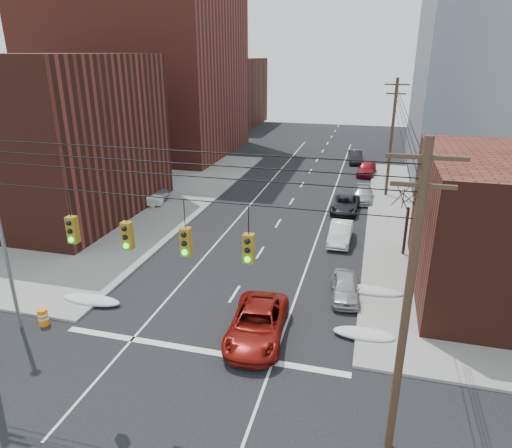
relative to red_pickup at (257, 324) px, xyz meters
The scene contains 24 objects.
sidewalk_nw 34.86m from the red_pickup, 147.33° to the left, with size 40.00×40.00×0.15m, color gray.
building_brick_tall 49.81m from the red_pickup, 123.49° to the left, with size 24.00×20.00×30.00m, color maroon.
building_brick_near 28.57m from the red_pickup, 150.43° to the left, with size 20.00×16.00×13.00m, color #451D14.
building_brick_far 71.85m from the red_pickup, 113.30° to the left, with size 22.00×18.00×12.00m, color #451D14.
building_glass 66.29m from the red_pickup, 70.69° to the left, with size 20.00×18.00×22.00m, color gray.
utility_pole_right 9.48m from the red_pickup, 40.11° to the right, with size 2.20×0.28×11.00m.
utility_pole_far 27.01m from the red_pickup, 76.58° to the left, with size 2.20×0.28×11.00m.
traffic_signals 8.55m from the red_pickup, 113.30° to the right, with size 17.00×0.42×2.02m.
bare_tree 13.94m from the red_pickup, 58.49° to the left, with size 2.09×2.20×4.93m.
snow_nw 9.79m from the red_pickup, behind, with size 3.50×1.08×0.42m, color silver.
snow_ne 5.26m from the red_pickup, 14.56° to the left, with size 3.00×1.08×0.42m, color silver.
snow_east_far 7.73m from the red_pickup, 48.98° to the left, with size 4.00×1.08×0.42m, color silver.
red_pickup is the anchor object (origin of this frame).
parked_car_a 6.33m from the red_pickup, 52.76° to the left, with size 1.53×3.80×1.30m, color #AEADB2.
parked_car_b 13.48m from the red_pickup, 77.72° to the left, with size 1.52×4.35×1.43m, color white.
parked_car_c 20.34m from the red_pickup, 82.38° to the left, with size 2.20×4.78×1.33m, color black.
parked_car_d 23.98m from the red_pickup, 80.26° to the left, with size 1.75×4.31×1.25m, color #AAABAF.
parked_car_e 33.92m from the red_pickup, 83.13° to the left, with size 1.85×4.60×1.57m, color maroon.
parked_car_f 39.76m from the red_pickup, 86.46° to the left, with size 1.61×4.63×1.52m, color black.
lot_car_a 22.55m from the red_pickup, 131.89° to the left, with size 1.29×3.71×1.22m, color silver.
lot_car_b 24.52m from the red_pickup, 130.11° to the left, with size 2.27×4.92×1.37m, color #A5A6AA.
lot_car_c 25.79m from the red_pickup, 145.91° to the left, with size 1.83×4.49×1.30m, color black.
lot_car_d 29.06m from the red_pickup, 139.28° to the left, with size 1.61×3.99×1.36m, color #A6A6AB.
construction_barrel 10.98m from the red_pickup, behind, with size 0.63×0.63×0.90m.
Camera 1 is at (7.09, -10.13, 13.11)m, focal length 32.00 mm.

